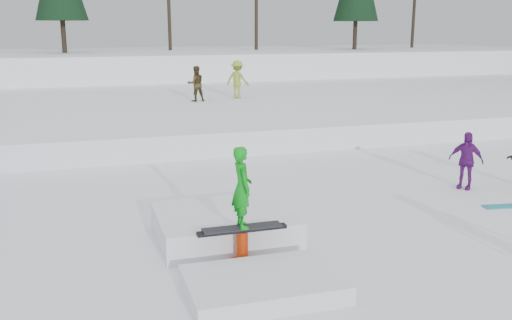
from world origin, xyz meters
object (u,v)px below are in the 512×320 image
object	(u,v)px
walker_olive	(196,84)
jib_rail_feature	(234,236)
walker_ygreen	(238,79)
spectator_purple	(466,160)

from	to	relation	value
walker_olive	jib_rail_feature	world-z (taller)	walker_olive
walker_ygreen	spectator_purple	distance (m)	13.84
jib_rail_feature	walker_olive	bearing A→B (deg)	81.18
walker_ygreen	jib_rail_feature	size ratio (longest dim) A/B	0.39
walker_olive	jib_rail_feature	distance (m)	15.65
walker_olive	jib_rail_feature	size ratio (longest dim) A/B	0.35
jib_rail_feature	walker_ygreen	bearing A→B (deg)	74.40
walker_ygreen	spectator_purple	xyz separation A→B (m)	(2.30, -13.62, -0.92)
walker_olive	spectator_purple	bearing A→B (deg)	104.91
walker_olive	jib_rail_feature	bearing A→B (deg)	77.61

